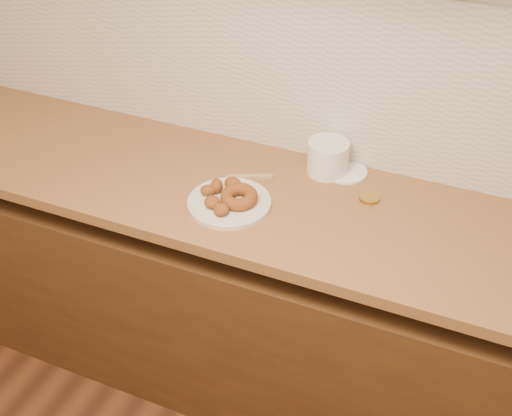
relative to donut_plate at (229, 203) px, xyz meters
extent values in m
cube|color=#B2A88B|center=(0.45, 0.40, 0.44)|extent=(4.00, 0.02, 2.70)
cube|color=#4E3015|center=(0.45, 0.09, -0.52)|extent=(3.60, 0.60, 0.77)
cube|color=olive|center=(-0.20, 0.09, -0.03)|extent=(2.30, 0.62, 0.04)
cube|color=beige|center=(0.45, 0.39, 0.29)|extent=(3.60, 0.02, 0.60)
cylinder|color=beige|center=(0.00, 0.00, 0.00)|extent=(0.26, 0.26, 0.02)
torus|color=brown|center=(0.03, 0.01, 0.03)|extent=(0.13, 0.13, 0.05)
ellipsoid|color=brown|center=(-0.06, 0.03, 0.03)|extent=(0.05, 0.06, 0.05)
ellipsoid|color=brown|center=(-0.08, 0.00, 0.03)|extent=(0.06, 0.05, 0.04)
ellipsoid|color=brown|center=(-0.03, -0.05, 0.03)|extent=(0.07, 0.07, 0.04)
ellipsoid|color=brown|center=(0.01, -0.07, 0.03)|extent=(0.06, 0.06, 0.04)
ellipsoid|color=brown|center=(-0.01, 0.06, 0.03)|extent=(0.06, 0.05, 0.05)
cylinder|color=white|center=(0.23, 0.30, 0.05)|extent=(0.18, 0.18, 0.11)
cylinder|color=white|center=(0.28, 0.32, 0.00)|extent=(0.19, 0.19, 0.01)
cylinder|color=#A77B2F|center=(0.40, 0.20, 0.00)|extent=(0.08, 0.08, 0.01)
cube|color=#A58556|center=(0.00, 0.16, 0.00)|extent=(0.15, 0.09, 0.01)
camera|label=1|loc=(0.71, -1.46, 1.20)|focal=45.00mm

